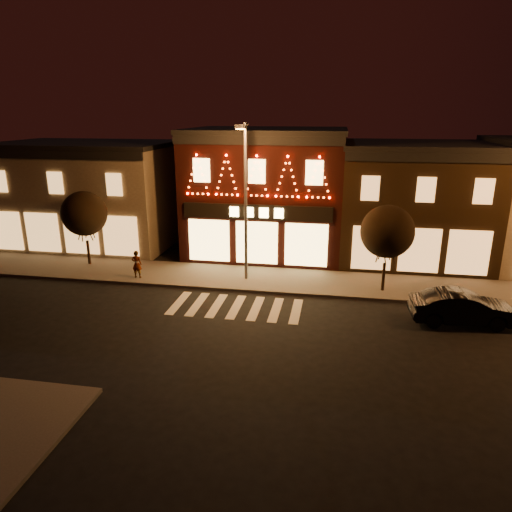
# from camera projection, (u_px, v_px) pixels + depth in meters

# --- Properties ---
(ground) EXTENTS (120.00, 120.00, 0.00)m
(ground) POSITION_uv_depth(u_px,v_px,m) (216.00, 345.00, 19.41)
(ground) COLOR black
(ground) RESTS_ON ground
(sidewalk_far) EXTENTS (44.00, 4.00, 0.15)m
(sidewalk_far) POSITION_uv_depth(u_px,v_px,m) (285.00, 281.00, 26.57)
(sidewalk_far) COLOR #47423D
(sidewalk_far) RESTS_ON ground
(building_left) EXTENTS (12.20, 8.28, 7.30)m
(building_left) POSITION_uv_depth(u_px,v_px,m) (90.00, 193.00, 33.64)
(building_left) COLOR #6F634F
(building_left) RESTS_ON ground
(building_pulp) EXTENTS (10.20, 8.34, 8.30)m
(building_pulp) POSITION_uv_depth(u_px,v_px,m) (267.00, 192.00, 31.31)
(building_pulp) COLOR black
(building_pulp) RESTS_ON ground
(building_right_a) EXTENTS (9.20, 8.28, 7.50)m
(building_right_a) POSITION_uv_depth(u_px,v_px,m) (413.00, 202.00, 29.86)
(building_right_a) COLOR #302111
(building_right_a) RESTS_ON ground
(streetlamp_mid) EXTENTS (0.56, 1.98, 8.65)m
(streetlamp_mid) POSITION_uv_depth(u_px,v_px,m) (245.00, 191.00, 24.98)
(streetlamp_mid) COLOR #59595E
(streetlamp_mid) RESTS_ON sidewalk_far
(tree_left) EXTENTS (2.75, 2.75, 4.60)m
(tree_left) POSITION_uv_depth(u_px,v_px,m) (84.00, 214.00, 28.35)
(tree_left) COLOR black
(tree_left) RESTS_ON sidewalk_far
(tree_right) EXTENTS (2.77, 2.77, 4.62)m
(tree_right) POSITION_uv_depth(u_px,v_px,m) (387.00, 232.00, 24.01)
(tree_right) COLOR black
(tree_right) RESTS_ON sidewalk_far
(dark_sedan) EXTENTS (4.70, 1.88, 1.52)m
(dark_sedan) POSITION_uv_depth(u_px,v_px,m) (463.00, 308.00, 21.19)
(dark_sedan) COLOR black
(dark_sedan) RESTS_ON ground
(pedestrian) EXTENTS (0.60, 0.40, 1.62)m
(pedestrian) POSITION_uv_depth(u_px,v_px,m) (137.00, 264.00, 26.62)
(pedestrian) COLOR gray
(pedestrian) RESTS_ON sidewalk_far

